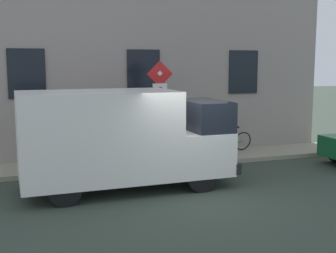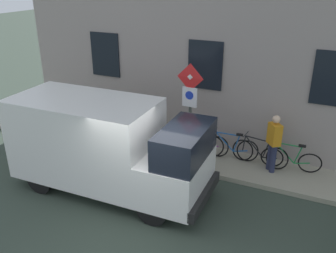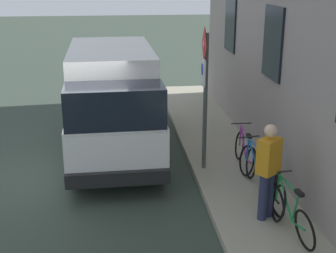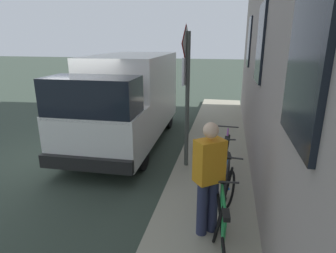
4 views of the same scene
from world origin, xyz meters
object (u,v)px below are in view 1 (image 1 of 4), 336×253
Objects in this scene: delivery_van at (123,137)px; bicycle_purple at (154,146)px; bicycle_blue at (180,144)px; sign_post_stacked at (160,98)px; bicycle_black at (205,142)px; pedestrian at (219,126)px; bicycle_green at (230,141)px.

delivery_van is 3.41m from bicycle_purple.
bicycle_purple is (0.00, 0.90, 0.00)m from bicycle_blue.
sign_post_stacked is 2.68m from bicycle_black.
pedestrian reaches higher than bicycle_blue.
bicycle_purple is (0.00, 2.69, 0.00)m from bicycle_green.
bicycle_blue is 1.43m from pedestrian.
pedestrian is at bearing 20.00° from bicycle_green.
bicycle_blue is 0.90m from bicycle_purple.
pedestrian reaches higher than bicycle_black.
pedestrian reaches higher than bicycle_green.
bicycle_green is at bearing 167.11° from pedestrian.
sign_post_stacked reaches higher than bicycle_blue.
delivery_van reaches higher than bicycle_blue.
bicycle_green is (2.84, -4.39, -0.82)m from delivery_van.
bicycle_green is at bearing -71.67° from sign_post_stacked.
sign_post_stacked is at bearing 13.03° from bicycle_green.
sign_post_stacked is at bearing 49.10° from delivery_van.
bicycle_purple is 1.00× the size of pedestrian.
pedestrian is at bearing 154.39° from bicycle_black.
sign_post_stacked is 2.13m from bicycle_blue.
bicycle_black is at bearing 37.88° from delivery_van.
bicycle_purple is at bearing 5.72° from bicycle_black.
bicycle_green is 1.80m from bicycle_blue.
bicycle_black is 1.80m from bicycle_purple.
pedestrian is at bearing 161.95° from bicycle_blue.
bicycle_purple is (-0.00, 1.80, 0.00)m from bicycle_black.
bicycle_blue and bicycle_purple have the same top height.
sign_post_stacked is 1.88m from bicycle_purple.
bicycle_blue is 1.00× the size of bicycle_purple.
bicycle_blue is at bearing -5.30° from bicycle_green.
sign_post_stacked is at bearing 31.72° from bicycle_black.
bicycle_blue is at bearing 5.81° from bicycle_black.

